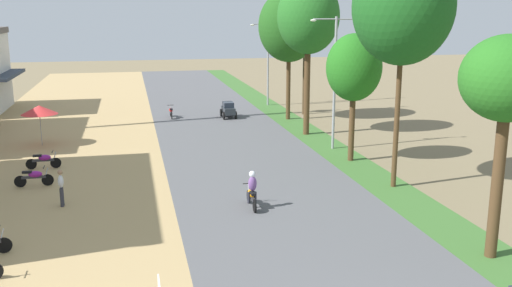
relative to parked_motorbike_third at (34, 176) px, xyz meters
name	(u,v)px	position (x,y,z in m)	size (l,w,h in m)	color
parked_motorbike_third	(34,176)	(0.00, 0.00, 0.00)	(1.80, 0.54, 0.94)	black
parked_motorbike_fourth	(44,160)	(0.01, 3.24, 0.00)	(1.80, 0.54, 0.94)	black
vendor_umbrella	(39,110)	(-0.87, 8.95, 1.75)	(2.20, 2.20, 2.52)	#99999E
pedestrian_on_shoulder	(61,186)	(1.59, -3.25, 0.41)	(0.25, 0.37, 1.62)	#33333D
median_tree_nearest	(507,82)	(16.45, -11.82, 5.50)	(3.03, 3.03, 7.50)	#4C351E
median_tree_second	(403,7)	(16.75, -3.67, 7.88)	(4.57, 4.57, 11.02)	#4C351E
median_tree_third	(354,68)	(16.57, 1.38, 4.67)	(3.03, 3.03, 7.03)	#4C351E
median_tree_fourth	(308,17)	(16.22, 8.64, 7.30)	(4.08, 4.08, 10.30)	#4C351E
median_tree_fifth	(289,26)	(16.50, 14.28, 6.57)	(4.61, 4.61, 9.77)	#4C351E
streetlamp_near	(335,74)	(16.57, 4.31, 4.04)	(3.16, 0.20, 7.87)	gray
streetlamp_mid	(268,58)	(16.57, 21.24, 3.70)	(3.16, 0.20, 7.22)	gray
utility_pole_near	(307,50)	(20.12, 21.36, 4.33)	(1.80, 0.20, 9.38)	brown
utility_pole_far	(304,57)	(18.39, 16.40, 4.12)	(1.80, 0.20, 8.96)	brown
car_hatchback_charcoal	(228,109)	(12.08, 15.80, 0.19)	(1.04, 2.00, 1.23)	#282D33
motorbike_foreground_rider	(252,191)	(9.49, -5.31, 0.30)	(0.54, 1.80, 1.66)	black
motorbike_ahead_second	(171,111)	(7.69, 16.71, 0.02)	(0.54, 1.80, 0.94)	black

